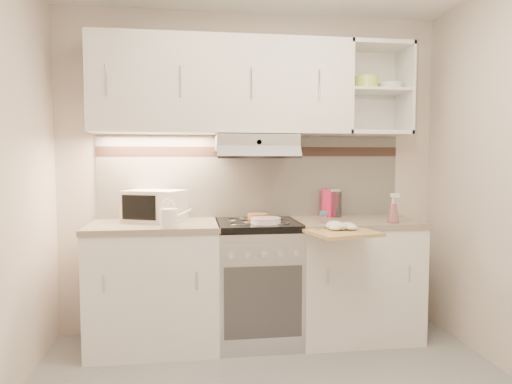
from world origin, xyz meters
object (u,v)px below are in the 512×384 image
Objects in this scene: electric_range at (257,281)px; glass_jar at (334,203)px; pink_pitcher at (329,203)px; microwave at (155,206)px; cutting_board at (342,233)px; plate_stack at (266,221)px; watering_can at (170,217)px; spray_bottle at (393,211)px.

electric_range is 0.88m from glass_jar.
electric_range is 0.85m from pink_pitcher.
microwave reaches higher than glass_jar.
microwave is at bearing 143.71° from cutting_board.
glass_jar is at bearing 26.12° from microwave.
cutting_board is at bearing -33.09° from plate_stack.
watering_can reaches higher than plate_stack.
spray_bottle is (0.35, -0.42, -0.02)m from pink_pitcher.
microwave is at bearing 163.61° from plate_stack.
electric_range is 0.95m from microwave.
cutting_board is at bearing -28.13° from watering_can.
watering_can is 1.03× the size of plate_stack.
watering_can is 0.68m from plate_stack.
plate_stack is 0.95× the size of spray_bottle.
electric_range is at bearing 1.20° from watering_can.
glass_jar reaches higher than plate_stack.
pink_pitcher reaches higher than watering_can.
watering_can is 1.02× the size of pink_pitcher.
pink_pitcher is 0.64m from cutting_board.
microwave is 2.16× the size of spray_bottle.
glass_jar is at bearing 26.68° from plate_stack.
plate_stack is at bearing 167.47° from spray_bottle.
plate_stack is at bearing -9.46° from watering_can.
plate_stack is (0.04, -0.12, 0.47)m from electric_range.
pink_pitcher is (1.23, 0.42, 0.04)m from watering_can.
electric_range is at bearing 127.23° from cutting_board.
spray_bottle is (0.92, -0.10, 0.07)m from plate_stack.
microwave is 1.38m from cutting_board.
cutting_board is (0.47, -0.30, -0.05)m from plate_stack.
pink_pitcher reaches higher than cutting_board.
microwave is at bearing 162.72° from spray_bottle.
cutting_board is (1.26, -0.54, -0.14)m from microwave.
plate_stack is at bearing 6.87° from microwave.
microwave is 2.27× the size of plate_stack.
cutting_board is (-0.45, -0.20, -0.12)m from spray_bottle.
electric_range is 2.14× the size of cutting_board.
glass_jar is at bearing 64.02° from cutting_board.
electric_range is 3.94× the size of spray_bottle.
spray_bottle is at bearing -12.92° from electric_range.
glass_jar reaches higher than electric_range.
plate_stack is 0.96× the size of glass_jar.
watering_can is 0.98× the size of spray_bottle.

